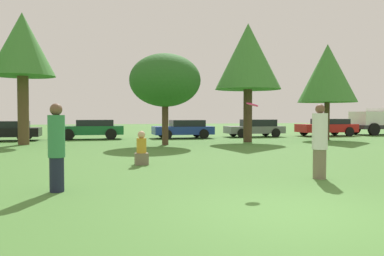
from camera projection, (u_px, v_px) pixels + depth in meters
ground_plane at (301, 214)px, 6.31m from camera, size 120.00×120.00×0.00m
person_thrower at (56, 147)px, 8.10m from camera, size 0.34×0.34×1.81m
person_catcher at (320, 141)px, 9.77m from camera, size 0.37×0.37×1.83m
frisbee at (252, 105)px, 8.84m from camera, size 0.26×0.27×0.10m
bystander_sitting at (141, 151)px, 12.50m from camera, size 0.41×0.34×1.07m
tree_1 at (22, 46)px, 20.58m from camera, size 3.29×3.29×6.87m
tree_2 at (165, 81)px, 20.51m from camera, size 3.68×3.68×4.72m
tree_3 at (248, 57)px, 22.73m from camera, size 3.77×3.77×6.78m
tree_4 at (327, 73)px, 24.62m from camera, size 3.60×3.60×5.93m
parked_car_black at (1, 130)px, 23.79m from camera, size 4.60×2.05×1.18m
parked_car_green at (91, 129)px, 25.38m from camera, size 4.14×1.91×1.24m
parked_car_blue at (184, 129)px, 26.47m from camera, size 3.95×2.06×1.21m
parked_car_grey at (255, 128)px, 28.09m from camera, size 4.07×1.88×1.23m
parked_car_red at (327, 127)px, 29.24m from camera, size 4.22×2.00×1.26m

